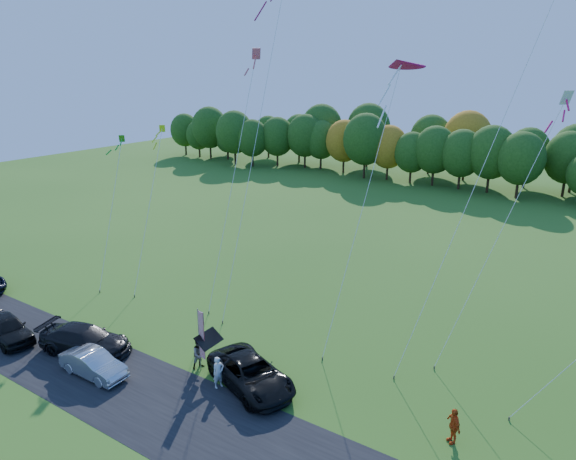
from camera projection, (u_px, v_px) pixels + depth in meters
The scene contains 18 objects.
ground at pixel (230, 375), 28.83m from camera, with size 160.00×160.00×0.00m, color #2E5D18.
asphalt_strip at pixel (179, 413), 25.63m from camera, with size 90.00×6.00×0.01m, color black.
tree_line at pixel (477, 191), 72.74m from camera, with size 116.00×12.00×10.00m, color #1E4711, non-canonical shape.
black_suv at pixel (251, 374), 27.56m from camera, with size 2.70×5.85×1.63m, color black.
silver_sedan at pixel (93, 364), 28.68m from camera, with size 1.49×4.26×1.40m, color #B6B6BB.
dark_truck_a at pixel (85, 340), 30.98m from camera, with size 2.31×5.69×1.65m, color black.
dark_truck_b at pixel (7, 328), 32.39m from camera, with size 1.91×4.75×1.62m, color black.
person_tailgate_a at pixel (218, 372), 27.52m from camera, with size 0.65×0.43×1.79m, color silver.
person_tailgate_b at pixel (199, 354), 29.32m from camera, with size 0.88×0.68×1.80m, color gray.
person_east at pixel (453, 426), 23.43m from camera, with size 1.04×0.43×1.78m, color #C94713.
feather_flag at pixel (201, 334), 28.55m from camera, with size 0.50×0.15×3.84m.
kite_delta_blue at pixel (258, 127), 36.20m from camera, with size 3.78×12.58×25.60m.
kite_parafoil_orange at pixel (506, 112), 27.00m from camera, with size 8.32×11.76×29.08m.
kite_delta_red at pixel (382, 128), 31.95m from camera, with size 2.86×10.57×18.39m.
kite_diamond_yellow at pixel (149, 208), 39.97m from camera, with size 2.85×6.74×12.47m.
kite_diamond_green at pixel (111, 212), 40.59m from camera, with size 2.91×5.93×11.63m.
kite_diamond_white at pixel (498, 237), 28.17m from camera, with size 4.75×5.91×15.77m.
kite_diamond_pink at pixel (234, 172), 35.99m from camera, with size 1.27×7.03×18.24m.
Camera 1 is at (16.46, -19.16, 16.44)m, focal length 32.00 mm.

